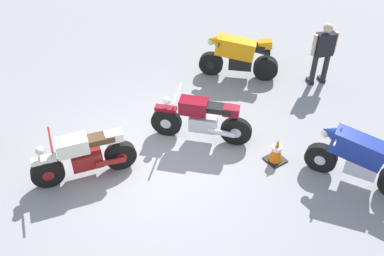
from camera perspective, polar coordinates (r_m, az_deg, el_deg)
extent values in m
plane|color=gray|center=(8.65, -3.29, -4.36)|extent=(40.00, 40.00, 0.00)
cylinder|color=black|center=(11.02, 2.50, 8.39)|extent=(0.55, 0.53, 0.60)
cylinder|color=black|center=(10.97, 9.57, 7.71)|extent=(0.59, 0.57, 0.60)
cylinder|color=black|center=(11.02, 2.50, 8.39)|extent=(0.28, 0.27, 0.21)
cylinder|color=black|center=(10.97, 9.57, 7.71)|extent=(0.28, 0.27, 0.21)
cube|color=black|center=(10.92, 6.33, 8.49)|extent=(0.60, 0.59, 0.32)
cube|color=orange|center=(10.73, 5.67, 10.40)|extent=(0.97, 0.94, 0.57)
cone|color=orange|center=(10.69, 2.89, 11.35)|extent=(0.49, 0.49, 0.39)
cube|color=black|center=(10.69, 7.87, 10.51)|extent=(0.62, 0.60, 0.12)
cube|color=orange|center=(10.65, 9.54, 10.72)|extent=(0.40, 0.40, 0.23)
cylinder|color=black|center=(10.80, 9.18, 10.11)|extent=(0.35, 0.34, 0.17)
cylinder|color=black|center=(10.67, 9.15, 9.70)|extent=(0.35, 0.34, 0.17)
cylinder|color=black|center=(10.67, 3.66, 11.38)|extent=(0.50, 0.54, 0.04)
sphere|color=silver|center=(10.72, 2.45, 11.15)|extent=(0.16, 0.16, 0.16)
cylinder|color=black|center=(8.40, -18.29, -5.59)|extent=(0.62, 0.29, 0.60)
cylinder|color=black|center=(8.43, -9.30, -3.53)|extent=(0.62, 0.29, 0.60)
cylinder|color=maroon|center=(8.40, -18.29, -5.59)|extent=(0.25, 0.22, 0.21)
cylinder|color=maroon|center=(8.43, -9.30, -3.53)|extent=(0.25, 0.22, 0.21)
cube|color=maroon|center=(8.32, -13.55, -4.00)|extent=(0.61, 0.40, 0.32)
cube|color=white|center=(8.06, -15.36, -2.25)|extent=(0.62, 0.44, 0.30)
cube|color=white|center=(8.18, -18.75, -3.95)|extent=(0.47, 0.26, 0.08)
cube|color=#4C331E|center=(8.06, -12.26, -1.43)|extent=(0.64, 0.39, 0.12)
cube|color=white|center=(8.10, -10.17, -1.06)|extent=(0.36, 0.29, 0.18)
cylinder|color=maroon|center=(8.25, -10.58, -4.39)|extent=(0.57, 0.23, 0.16)
cylinder|color=maroon|center=(7.91, -18.00, -1.42)|extent=(0.20, 0.69, 0.04)
sphere|color=silver|center=(8.04, -19.25, -2.84)|extent=(0.16, 0.16, 0.16)
cylinder|color=black|center=(9.07, -3.35, 0.77)|extent=(0.53, 0.54, 0.64)
cylinder|color=black|center=(8.87, 5.75, -0.43)|extent=(0.53, 0.54, 0.64)
cylinder|color=silver|center=(9.07, -3.35, 0.77)|extent=(0.26, 0.26, 0.22)
cylinder|color=silver|center=(8.87, 5.75, -0.43)|extent=(0.26, 0.26, 0.22)
cube|color=silver|center=(8.87, 1.47, 0.64)|extent=(0.59, 0.60, 0.32)
cube|color=maroon|center=(8.65, 0.21, 2.87)|extent=(0.62, 0.62, 0.30)
cube|color=maroon|center=(8.85, -3.44, 2.54)|extent=(0.42, 0.43, 0.08)
cube|color=black|center=(8.58, 3.16, 2.61)|extent=(0.61, 0.61, 0.12)
cube|color=maroon|center=(8.57, 5.14, 2.25)|extent=(0.38, 0.38, 0.18)
cylinder|color=silver|center=(8.73, 3.84, -0.64)|extent=(0.47, 0.47, 0.16)
cylinder|color=silver|center=(8.57, -1.95, 4.48)|extent=(0.53, 0.52, 0.04)
sphere|color=silver|center=(8.73, -3.33, 3.57)|extent=(0.16, 0.16, 0.16)
cylinder|color=black|center=(8.62, 16.45, -3.74)|extent=(0.43, 0.60, 0.60)
cylinder|color=silver|center=(8.62, 16.45, -3.74)|extent=(0.26, 0.27, 0.21)
cube|color=silver|center=(8.53, 21.22, -4.72)|extent=(0.51, 0.63, 0.32)
cube|color=navy|center=(8.28, 20.86, -2.41)|extent=(0.79, 1.04, 0.57)
cone|color=navy|center=(8.20, 17.63, -0.54)|extent=(0.47, 0.47, 0.39)
cube|color=black|center=(8.24, 23.63, -2.87)|extent=(0.51, 0.65, 0.12)
cylinder|color=silver|center=(8.18, 18.59, -0.73)|extent=(0.63, 0.36, 0.04)
sphere|color=silver|center=(8.24, 17.04, -0.64)|extent=(0.16, 0.16, 0.16)
cylinder|color=#262628|center=(11.12, 16.98, 7.47)|extent=(0.17, 0.17, 0.78)
cube|color=black|center=(11.35, 16.51, 6.13)|extent=(0.18, 0.28, 0.08)
cylinder|color=#262628|center=(10.98, 15.56, 7.31)|extent=(0.17, 0.17, 0.78)
cube|color=black|center=(11.20, 15.11, 5.96)|extent=(0.18, 0.28, 0.08)
cube|color=black|center=(10.73, 16.92, 10.40)|extent=(0.49, 0.35, 0.55)
cylinder|color=#D8AD8C|center=(10.85, 18.17, 10.57)|extent=(0.11, 0.11, 0.52)
cylinder|color=#D8AD8C|center=(10.59, 15.66, 10.38)|extent=(0.11, 0.11, 0.52)
sphere|color=#D8AD8C|center=(10.54, 17.34, 12.35)|extent=(0.21, 0.21, 0.21)
cube|color=black|center=(8.80, 10.78, -4.08)|extent=(0.36, 0.36, 0.03)
cone|color=orange|center=(8.62, 10.99, -2.80)|extent=(0.28, 0.28, 0.50)
cylinder|color=white|center=(8.60, 11.03, -2.60)|extent=(0.19, 0.19, 0.08)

